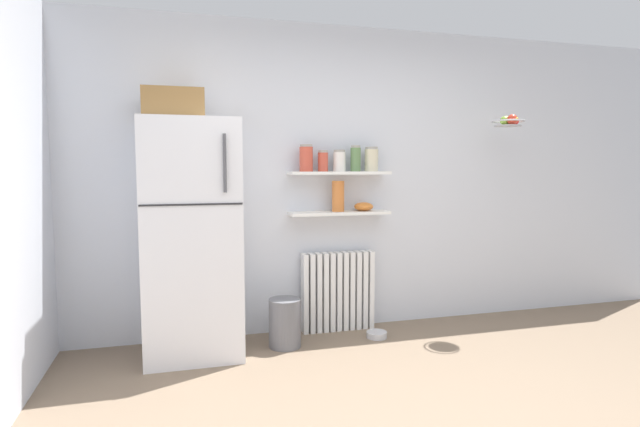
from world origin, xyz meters
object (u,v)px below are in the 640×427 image
at_px(radiator, 338,291).
at_px(storage_jar_2, 339,161).
at_px(storage_jar_1, 323,161).
at_px(storage_jar_3, 356,159).
at_px(vase, 338,196).
at_px(hanging_fruit_basket, 509,121).
at_px(storage_jar_0, 306,158).
at_px(storage_jar_4, 371,159).
at_px(shelf_bowl, 364,207).
at_px(trash_bin, 285,323).
at_px(refrigerator, 191,233).
at_px(pet_food_bowl, 377,335).

bearing_deg(radiator, storage_jar_2, -90.00).
xyz_separation_m(storage_jar_1, storage_jar_3, (0.29, -0.00, 0.02)).
xyz_separation_m(storage_jar_3, vase, (-0.15, 0.00, -0.32)).
relative_size(radiator, hanging_fruit_basket, 2.46).
bearing_deg(storage_jar_2, hanging_fruit_basket, -10.29).
distance_m(storage_jar_0, storage_jar_1, 0.15).
relative_size(storage_jar_1, storage_jar_3, 0.80).
relative_size(storage_jar_3, storage_jar_4, 1.05).
xyz_separation_m(radiator, shelf_bowl, (0.22, -0.03, 0.73)).
distance_m(vase, trash_bin, 1.13).
xyz_separation_m(storage_jar_0, hanging_fruit_basket, (1.73, -0.26, 0.32)).
height_order(storage_jar_1, storage_jar_4, storage_jar_4).
distance_m(trash_bin, hanging_fruit_basket, 2.55).
bearing_deg(storage_jar_3, refrigerator, -171.42).
height_order(storage_jar_2, trash_bin, storage_jar_2).
relative_size(storage_jar_0, trash_bin, 0.58).
bearing_deg(storage_jar_4, storage_jar_3, -180.00).
bearing_deg(pet_food_bowl, radiator, 130.97).
relative_size(storage_jar_0, storage_jar_3, 1.01).
bearing_deg(hanging_fruit_basket, pet_food_bowl, 179.65).
xyz_separation_m(refrigerator, shelf_bowl, (1.45, 0.21, 0.15)).
height_order(storage_jar_4, hanging_fruit_basket, hanging_fruit_basket).
bearing_deg(refrigerator, trash_bin, -3.79).
bearing_deg(hanging_fruit_basket, trash_bin, 179.70).
bearing_deg(pet_food_bowl, storage_jar_2, 134.14).
distance_m(shelf_bowl, pet_food_bowl, 1.08).
bearing_deg(trash_bin, storage_jar_1, 33.39).
height_order(shelf_bowl, trash_bin, shelf_bowl).
bearing_deg(shelf_bowl, storage_jar_1, 180.00).
bearing_deg(storage_jar_2, storage_jar_4, 0.00).
relative_size(radiator, vase, 2.63).
xyz_separation_m(storage_jar_0, trash_bin, (-0.24, -0.25, -1.29)).
relative_size(radiator, storage_jar_0, 3.07).
bearing_deg(storage_jar_2, radiator, 90.00).
bearing_deg(storage_jar_4, hanging_fruit_basket, -12.76).
bearing_deg(vase, storage_jar_2, -0.00).
height_order(storage_jar_1, hanging_fruit_basket, hanging_fruit_basket).
height_order(storage_jar_0, storage_jar_1, storage_jar_0).
distance_m(storage_jar_4, hanging_fruit_basket, 1.23).
xyz_separation_m(storage_jar_0, storage_jar_1, (0.14, 0.00, -0.02)).
bearing_deg(radiator, storage_jar_4, -5.96).
relative_size(refrigerator, trash_bin, 5.14).
relative_size(refrigerator, storage_jar_0, 8.82).
height_order(storage_jar_3, hanging_fruit_basket, hanging_fruit_basket).
relative_size(refrigerator, storage_jar_3, 8.95).
bearing_deg(pet_food_bowl, storage_jar_1, 146.88).
height_order(storage_jar_0, trash_bin, storage_jar_0).
bearing_deg(vase, storage_jar_4, 0.00).
xyz_separation_m(refrigerator, storage_jar_4, (1.51, 0.21, 0.55)).
distance_m(shelf_bowl, hanging_fruit_basket, 1.45).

